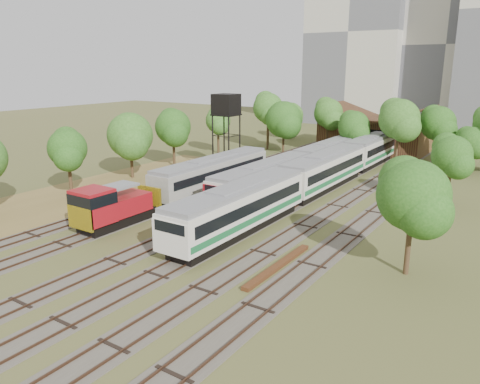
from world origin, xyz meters
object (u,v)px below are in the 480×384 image
Objects in this scene: shunter_locomotive at (109,207)px; water_tower at (226,107)px; railcar_green_set at (324,171)px; railcar_red_set at (300,165)px.

water_tower is (-4.16, 23.40, 6.73)m from shunter_locomotive.
railcar_green_set is at bearing -3.30° from water_tower.
shunter_locomotive is 0.80× the size of water_tower.
railcar_red_set is at bearing 154.40° from railcar_green_set.
shunter_locomotive is 24.70m from water_tower.
water_tower reaches higher than shunter_locomotive.
railcar_green_set is at bearing -25.60° from railcar_red_set.
railcar_green_set is 24.70m from shunter_locomotive.
water_tower reaches higher than railcar_green_set.
railcar_green_set is at bearing 66.12° from shunter_locomotive.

